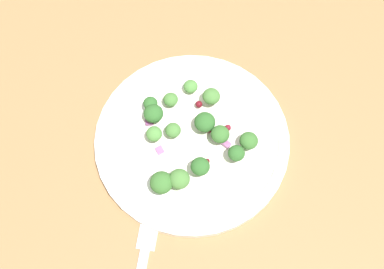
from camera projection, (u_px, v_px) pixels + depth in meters
The scene contains 24 objects.
ground_plane at pixel (204, 134), 71.81cm from camera, with size 180.00×180.00×2.00cm, color olive.
plate at pixel (192, 140), 69.48cm from camera, with size 26.52×26.52×1.70cm.
dressing_pool at pixel (192, 139), 69.07cm from camera, with size 15.38×15.38×0.20cm, color white.
broccoli_floret_0 at pixel (179, 179), 64.66cm from camera, with size 2.71×2.71×2.74cm.
broccoli_floret_1 at pixel (154, 133), 67.61cm from camera, with size 2.13×2.13×2.16cm.
broccoli_floret_2 at pixel (200, 167), 65.31cm from camera, with size 2.49×2.49×2.52cm.
broccoli_floret_3 at pixel (249, 141), 67.15cm from camera, with size 2.47×2.47×2.51cm.
broccoli_floret_4 at pixel (161, 183), 64.70cm from camera, with size 2.99×2.99×3.03cm.
broccoli_floret_5 at pixel (236, 153), 66.09cm from camera, with size 2.22×2.22×2.25cm.
broccoli_floret_6 at pixel (220, 134), 67.33cm from camera, with size 2.51×2.51×2.54cm.
broccoli_floret_7 at pixel (150, 103), 69.54cm from camera, with size 1.96×1.96×1.98cm.
broccoli_floret_8 at pixel (173, 130), 68.00cm from camera, with size 2.11×2.11×2.14cm.
broccoli_floret_9 at pixel (171, 100), 69.90cm from camera, with size 2.03×2.03×2.06cm.
broccoli_floret_10 at pixel (211, 96), 69.46cm from camera, with size 2.43×2.43×2.46cm.
broccoli_floret_11 at pixel (202, 125), 67.89cm from camera, with size 2.84×2.84×2.88cm.
broccoli_floret_12 at pixel (153, 114), 68.81cm from camera, with size 2.68×2.68×2.72cm.
broccoli_floret_13 at pixel (191, 87), 70.95cm from camera, with size 1.99×1.99×2.02cm.
cranberry_0 at pixel (199, 104), 70.21cm from camera, with size 0.98×0.98×0.98cm, color maroon.
cranberry_1 at pixel (210, 129), 69.03cm from camera, with size 0.99×0.99×0.99cm, color #4C0A14.
cranberry_2 at pixel (207, 161), 66.93cm from camera, with size 0.73×0.73×0.73cm, color maroon.
cranberry_3 at pixel (228, 128), 68.97cm from camera, with size 0.89×0.89×0.89cm, color maroon.
onion_bit_0 at pixel (226, 143), 68.20cm from camera, with size 1.37×0.82×0.48cm, color #A35B93.
onion_bit_1 at pixel (149, 122), 69.71cm from camera, with size 1.06×1.01×0.55cm, color #843D75.
onion_bit_2 at pixel (160, 150), 68.13cm from camera, with size 1.08×0.95×0.33cm, color #A35B93.
Camera 1 is at (-27.07, 8.21, 65.02)cm, focal length 47.72 mm.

